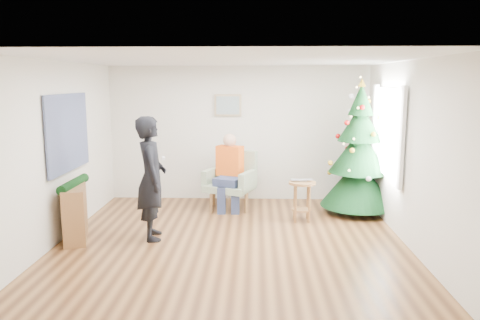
{
  "coord_description": "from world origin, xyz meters",
  "views": [
    {
      "loc": [
        0.35,
        -6.55,
        2.31
      ],
      "look_at": [
        0.1,
        0.6,
        1.1
      ],
      "focal_mm": 35.0,
      "sensor_mm": 36.0,
      "label": 1
    }
  ],
  "objects_px": {
    "christmas_tree": "(359,153)",
    "console": "(75,212)",
    "armchair": "(231,187)",
    "standing_man": "(151,178)",
    "stool": "(302,201)"
  },
  "relations": [
    {
      "from": "stool",
      "to": "armchair",
      "type": "distance_m",
      "value": 1.45
    },
    {
      "from": "stool",
      "to": "armchair",
      "type": "height_order",
      "value": "armchair"
    },
    {
      "from": "stool",
      "to": "console",
      "type": "xyz_separation_m",
      "value": [
        -3.44,
        -0.96,
        0.06
      ]
    },
    {
      "from": "stool",
      "to": "standing_man",
      "type": "xyz_separation_m",
      "value": [
        -2.29,
        -0.94,
        0.57
      ]
    },
    {
      "from": "christmas_tree",
      "to": "console",
      "type": "height_order",
      "value": "christmas_tree"
    },
    {
      "from": "console",
      "to": "armchair",
      "type": "bearing_deg",
      "value": 19.87
    },
    {
      "from": "christmas_tree",
      "to": "armchair",
      "type": "relative_size",
      "value": 2.25
    },
    {
      "from": "christmas_tree",
      "to": "stool",
      "type": "height_order",
      "value": "christmas_tree"
    },
    {
      "from": "armchair",
      "to": "console",
      "type": "height_order",
      "value": "armchair"
    },
    {
      "from": "armchair",
      "to": "standing_man",
      "type": "height_order",
      "value": "standing_man"
    },
    {
      "from": "armchair",
      "to": "standing_man",
      "type": "relative_size",
      "value": 0.58
    },
    {
      "from": "standing_man",
      "to": "armchair",
      "type": "bearing_deg",
      "value": -45.71
    },
    {
      "from": "christmas_tree",
      "to": "stool",
      "type": "bearing_deg",
      "value": -151.33
    },
    {
      "from": "standing_man",
      "to": "christmas_tree",
      "type": "bearing_deg",
      "value": -79.31
    },
    {
      "from": "christmas_tree",
      "to": "console",
      "type": "xyz_separation_m",
      "value": [
        -4.48,
        -1.53,
        -0.66
      ]
    }
  ]
}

